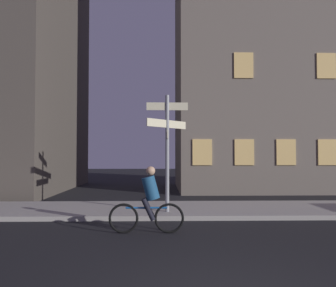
{
  "coord_description": "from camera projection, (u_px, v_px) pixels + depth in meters",
  "views": [
    {
      "loc": [
        -0.79,
        -3.95,
        1.9
      ],
      "look_at": [
        -0.57,
        5.97,
        2.22
      ],
      "focal_mm": 35.57,
      "sensor_mm": 36.0,
      "label": 1
    }
  ],
  "objects": [
    {
      "name": "building_right_block",
      "position": [
        264.0,
        18.0,
        18.73
      ],
      "size": [
        9.73,
        6.22,
        19.18
      ],
      "color": "#6B6056",
      "rests_on": "ground_plane"
    },
    {
      "name": "cyclist",
      "position": [
        149.0,
        202.0,
        8.02
      ],
      "size": [
        1.82,
        0.32,
        1.61
      ],
      "color": "black",
      "rests_on": "ground_plane"
    },
    {
      "name": "sidewalk_kerb",
      "position": [
        184.0,
        210.0,
        11.02
      ],
      "size": [
        40.0,
        3.08,
        0.14
      ],
      "primitive_type": "cube",
      "color": "#9E9991",
      "rests_on": "ground_plane"
    },
    {
      "name": "signpost",
      "position": [
        167.0,
        141.0,
        10.31
      ],
      "size": [
        1.29,
        1.37,
        3.6
      ],
      "color": "gray",
      "rests_on": "sidewalk_kerb"
    }
  ]
}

